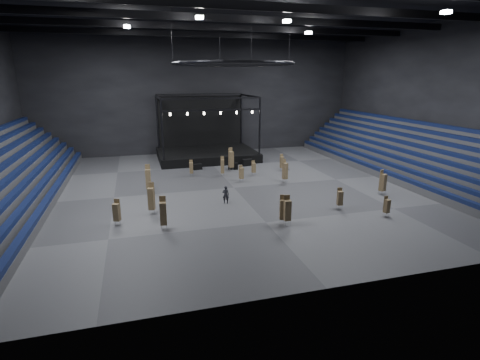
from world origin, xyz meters
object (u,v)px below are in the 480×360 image
object	(u,v)px
chair_stack_9	(287,210)
chair_stack_13	(282,209)
flight_case_right	(247,162)
chair_stack_8	(285,171)
chair_stack_14	(383,182)
chair_stack_0	(117,212)
chair_stack_6	(231,159)
chair_stack_11	(222,166)
chair_stack_15	(148,178)
chair_stack_4	(191,168)
man_center	(226,195)
chair_stack_12	(282,162)
crew_member	(286,169)
stage	(206,148)
chair_stack_7	(163,213)
chair_stack_1	(254,167)
chair_stack_2	(387,206)
chair_stack_5	(340,198)
flight_case_mid	(233,166)
chair_stack_10	(151,198)
flight_case_left	(198,167)
chair_stack_3	(241,173)

from	to	relation	value
chair_stack_9	chair_stack_13	bearing A→B (deg)	117.50
flight_case_right	chair_stack_8	distance (m)	9.31
chair_stack_13	chair_stack_14	bearing A→B (deg)	33.10
chair_stack_0	chair_stack_6	xyz separation A→B (m)	(13.54, 15.29, 0.36)
flight_case_right	chair_stack_14	bearing A→B (deg)	-59.68
chair_stack_11	chair_stack_14	xyz separation A→B (m)	(14.04, -11.84, 0.13)
chair_stack_14	chair_stack_15	world-z (taller)	chair_stack_15
chair_stack_4	man_center	distance (m)	11.20
chair_stack_12	crew_member	xyz separation A→B (m)	(-0.51, -2.80, -0.27)
stage	chair_stack_13	distance (m)	27.27
flight_case_right	chair_stack_11	distance (m)	6.38
chair_stack_7	chair_stack_15	distance (m)	10.56
chair_stack_9	chair_stack_15	world-z (taller)	chair_stack_15
chair_stack_1	crew_member	bearing A→B (deg)	-26.42
chair_stack_2	chair_stack_7	xyz separation A→B (m)	(-18.86, 2.30, 0.43)
chair_stack_5	chair_stack_11	distance (m)	16.31
chair_stack_14	stage	bearing A→B (deg)	98.43
crew_member	chair_stack_4	bearing A→B (deg)	81.72
flight_case_right	chair_stack_2	xyz separation A→B (m)	(6.05, -21.64, 0.52)
chair_stack_6	man_center	size ratio (longest dim) A/B	1.75
chair_stack_2	chair_stack_14	distance (m)	6.41
flight_case_mid	chair_stack_14	xyz separation A→B (m)	(11.94, -14.79, 0.95)
stage	chair_stack_15	size ratio (longest dim) A/B	4.69
chair_stack_2	man_center	bearing A→B (deg)	140.41
chair_stack_7	chair_stack_12	world-z (taller)	chair_stack_7
chair_stack_0	chair_stack_11	world-z (taller)	chair_stack_11
stage	chair_stack_5	bearing A→B (deg)	-73.28
chair_stack_5	chair_stack_14	size ratio (longest dim) A/B	0.75
chair_stack_10	chair_stack_14	world-z (taller)	chair_stack_10
flight_case_right	chair_stack_12	bearing A→B (deg)	-47.20
flight_case_left	chair_stack_9	bearing A→B (deg)	-79.39
chair_stack_13	man_center	world-z (taller)	chair_stack_13
flight_case_mid	chair_stack_1	distance (m)	4.05
chair_stack_4	chair_stack_12	bearing A→B (deg)	1.92
chair_stack_9	chair_stack_1	bearing A→B (deg)	85.45
chair_stack_1	chair_stack_7	size ratio (longest dim) A/B	0.67
chair_stack_2	chair_stack_10	distance (m)	20.51
chair_stack_15	crew_member	size ratio (longest dim) A/B	1.76
man_center	crew_member	bearing A→B (deg)	-124.79
stage	flight_case_mid	distance (m)	8.38
chair_stack_1	chair_stack_15	size ratio (longest dim) A/B	0.61
chair_stack_11	man_center	world-z (taller)	chair_stack_11
chair_stack_6	chair_stack_7	xyz separation A→B (m)	(-9.96, -17.22, -0.12)
chair_stack_8	chair_stack_12	xyz separation A→B (m)	(1.77, 5.34, -0.27)
chair_stack_3	chair_stack_9	distance (m)	13.62
stage	chair_stack_15	world-z (taller)	stage
man_center	chair_stack_3	bearing A→B (deg)	-101.41
chair_stack_8	man_center	world-z (taller)	chair_stack_8
chair_stack_0	chair_stack_15	distance (m)	9.07
chair_stack_4	chair_stack_11	size ratio (longest dim) A/B	0.81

